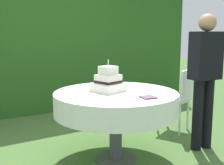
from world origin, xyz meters
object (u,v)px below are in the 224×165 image
at_px(wedding_cake, 108,82).
at_px(serving_plate_far, 92,85).
at_px(napkin_stack, 148,97).
at_px(garden_chair, 179,94).
at_px(standing_person, 205,72).
at_px(serving_plate_left, 79,96).
at_px(cake_table, 116,103).
at_px(serving_plate_near, 127,100).

bearing_deg(wedding_cake, serving_plate_far, 90.22).
height_order(wedding_cake, napkin_stack, wedding_cake).
height_order(garden_chair, standing_person, standing_person).
relative_size(serving_plate_left, standing_person, 0.08).
relative_size(serving_plate_far, garden_chair, 0.11).
height_order(cake_table, serving_plate_far, serving_plate_far).
height_order(napkin_stack, standing_person, standing_person).
relative_size(cake_table, napkin_stack, 9.68).
distance_m(serving_plate_far, standing_person, 1.34).
height_order(serving_plate_near, serving_plate_far, same).
bearing_deg(wedding_cake, napkin_stack, -72.11).
bearing_deg(serving_plate_left, napkin_stack, -36.35).
bearing_deg(serving_plate_near, cake_table, 71.32).
distance_m(serving_plate_far, garden_chair, 1.33).
height_order(cake_table, garden_chair, garden_chair).
bearing_deg(cake_table, garden_chair, 14.29).
xyz_separation_m(wedding_cake, garden_chair, (1.31, 0.24, -0.32)).
distance_m(wedding_cake, napkin_stack, 0.52).
distance_m(cake_table, serving_plate_left, 0.45).
bearing_deg(cake_table, wedding_cake, 122.75).
relative_size(napkin_stack, standing_person, 0.09).
bearing_deg(serving_plate_near, napkin_stack, -1.08).
bearing_deg(wedding_cake, cake_table, -57.25).
distance_m(serving_plate_far, napkin_stack, 0.88).
relative_size(napkin_stack, garden_chair, 0.15).
bearing_deg(cake_table, serving_plate_far, 96.29).
xyz_separation_m(cake_table, garden_chair, (1.26, 0.32, -0.10)).
xyz_separation_m(cake_table, standing_person, (1.05, -0.28, 0.29)).
relative_size(serving_plate_far, serving_plate_left, 0.78).
distance_m(serving_plate_far, serving_plate_left, 0.60).
bearing_deg(serving_plate_left, standing_person, -10.26).
distance_m(serving_plate_left, napkin_stack, 0.68).
distance_m(cake_table, garden_chair, 1.30).
distance_m(cake_table, wedding_cake, 0.24).
distance_m(napkin_stack, garden_chair, 1.38).
xyz_separation_m(serving_plate_left, garden_chair, (1.69, 0.33, -0.23)).
distance_m(wedding_cake, garden_chair, 1.37).
xyz_separation_m(garden_chair, standing_person, (-0.20, -0.60, 0.39)).
bearing_deg(serving_plate_near, serving_plate_far, 84.25).
distance_m(serving_plate_left, standing_person, 1.52).
distance_m(garden_chair, standing_person, 0.74).
height_order(wedding_cake, serving_plate_far, wedding_cake).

